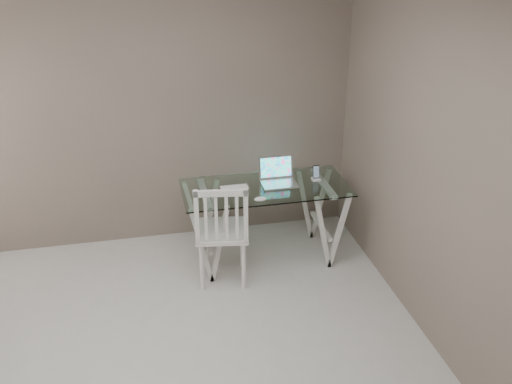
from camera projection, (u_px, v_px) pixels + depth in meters
room at (137, 165)px, 3.11m from camera, size 4.50×4.52×2.71m
desk at (265, 222)px, 5.29m from camera, size 1.50×0.70×0.75m
chair at (222, 229)px, 4.86m from camera, size 0.51×0.51×0.97m
laptop at (278, 177)px, 5.21m from camera, size 0.32×0.27×0.22m
keyboard at (234, 188)px, 5.11m from camera, size 0.27×0.11×0.01m
mouse at (260, 199)px, 4.87m from camera, size 0.11×0.06×0.03m
phone_dock at (316, 176)px, 5.26m from camera, size 0.08×0.08×0.14m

